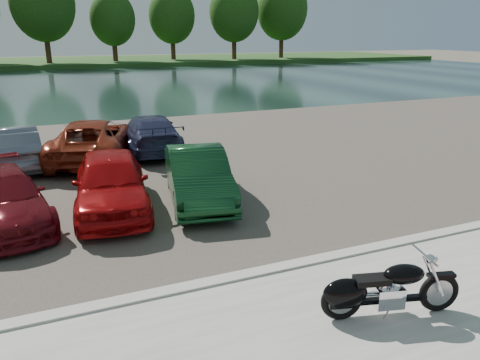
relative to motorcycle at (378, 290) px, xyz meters
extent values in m
plane|color=#595447|center=(0.31, 0.04, -0.56)|extent=(200.00, 200.00, 0.00)
cube|color=#9C9A92|center=(0.31, -0.96, -0.51)|extent=(60.00, 6.00, 0.10)
cube|color=#9C9A92|center=(0.31, 2.04, -0.49)|extent=(60.00, 0.30, 0.14)
cube|color=#443E37|center=(0.31, 11.04, -0.54)|extent=(60.00, 18.00, 0.04)
cube|color=#172A28|center=(0.31, 40.04, -0.56)|extent=(120.00, 40.00, 0.00)
cube|color=#224619|center=(0.31, 72.04, -0.26)|extent=(120.00, 24.00, 0.60)
cylinder|color=#392314|center=(-2.69, 64.64, 2.96)|extent=(0.70, 0.70, 5.85)
ellipsoid|color=#14350E|center=(-2.69, 64.64, 7.64)|extent=(8.19, 8.19, 9.83)
cylinder|color=#392314|center=(6.31, 66.04, 2.29)|extent=(0.70, 0.70, 4.50)
ellipsoid|color=#14350E|center=(6.31, 66.04, 5.89)|extent=(6.30, 6.30, 7.56)
cylinder|color=#392314|center=(15.31, 67.44, 2.51)|extent=(0.70, 0.70, 4.95)
ellipsoid|color=#14350E|center=(15.31, 67.44, 6.47)|extent=(6.93, 6.93, 8.32)
cylinder|color=#392314|center=(24.31, 64.64, 2.74)|extent=(0.70, 0.70, 5.40)
ellipsoid|color=#14350E|center=(24.31, 64.64, 7.06)|extent=(7.56, 7.56, 9.07)
cylinder|color=#392314|center=(33.31, 66.04, 2.96)|extent=(0.70, 0.70, 5.85)
ellipsoid|color=#14350E|center=(33.31, 66.04, 7.64)|extent=(8.19, 8.19, 9.83)
torus|color=black|center=(1.01, -0.27, -0.12)|extent=(0.69, 0.29, 0.68)
torus|color=black|center=(-0.59, 0.15, -0.12)|extent=(0.69, 0.29, 0.68)
cylinder|color=#B2B2B7|center=(1.01, -0.27, -0.12)|extent=(0.46, 0.18, 0.46)
cylinder|color=#B2B2B7|center=(-0.59, 0.15, -0.12)|extent=(0.46, 0.18, 0.46)
cylinder|color=silver|center=(0.85, -0.33, 0.18)|extent=(0.33, 0.13, 0.63)
cylinder|color=silver|center=(0.90, -0.14, 0.18)|extent=(0.33, 0.13, 0.63)
cylinder|color=silver|center=(0.69, -0.19, 0.57)|extent=(0.23, 0.73, 0.04)
sphere|color=silver|center=(0.79, -0.21, 0.49)|extent=(0.20, 0.20, 0.16)
sphere|color=silver|center=(0.85, -0.23, 0.49)|extent=(0.13, 0.13, 0.11)
cube|color=black|center=(1.01, -0.27, 0.19)|extent=(0.47, 0.25, 0.06)
cube|color=black|center=(0.21, -0.06, -0.18)|extent=(1.19, 0.40, 0.08)
cube|color=silver|center=(0.16, -0.05, -0.11)|extent=(0.52, 0.42, 0.34)
cylinder|color=silver|center=(0.26, -0.07, 0.09)|extent=(0.28, 0.24, 0.27)
cylinder|color=silver|center=(0.06, -0.02, 0.09)|extent=(0.28, 0.24, 0.27)
ellipsoid|color=black|center=(0.38, -0.11, 0.26)|extent=(0.75, 0.52, 0.32)
cube|color=black|center=(-0.13, 0.03, 0.20)|extent=(0.60, 0.41, 0.10)
ellipsoid|color=black|center=(-0.54, 0.14, 0.00)|extent=(0.79, 0.51, 0.50)
cube|color=black|center=(-0.59, 0.15, -0.07)|extent=(0.43, 0.28, 0.30)
cylinder|color=silver|center=(-0.09, 0.18, -0.24)|extent=(1.09, 0.37, 0.09)
cylinder|color=silver|center=(-0.09, 0.18, -0.16)|extent=(1.09, 0.37, 0.09)
cylinder|color=#B2B2B7|center=(0.02, -0.20, -0.33)|extent=(0.06, 0.14, 0.22)
imported|color=maroon|center=(-5.69, 6.73, 0.12)|extent=(2.60, 4.70, 1.29)
imported|color=#A30A0C|center=(-3.15, 6.65, 0.24)|extent=(2.34, 4.68, 1.53)
imported|color=#113F1E|center=(-0.87, 6.47, 0.20)|extent=(2.31, 4.57, 1.44)
imported|color=slate|center=(-5.57, 12.19, 0.19)|extent=(1.86, 4.43, 1.42)
imported|color=maroon|center=(-3.02, 12.09, 0.23)|extent=(3.83, 5.85, 1.50)
imported|color=#282C4F|center=(-0.78, 12.62, 0.19)|extent=(2.35, 5.04, 1.42)
camera|label=1|loc=(-4.60, -5.15, 3.90)|focal=35.00mm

